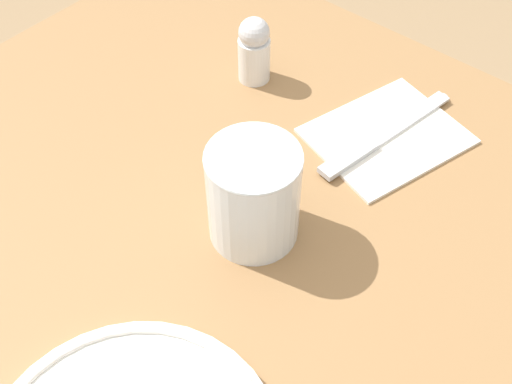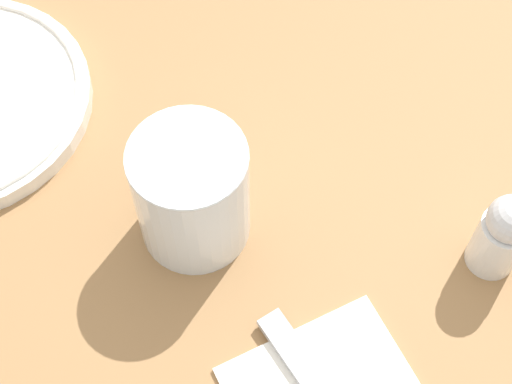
% 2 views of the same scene
% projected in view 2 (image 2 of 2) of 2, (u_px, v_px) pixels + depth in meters
% --- Properties ---
extents(dining_table, '(0.94, 0.89, 0.76)m').
position_uv_depth(dining_table, '(148.00, 214.00, 0.78)').
color(dining_table, olive).
rests_on(dining_table, ground_plane).
extents(milk_glass, '(0.09, 0.09, 0.11)m').
position_uv_depth(milk_glass, '(192.00, 196.00, 0.60)').
color(milk_glass, white).
rests_on(milk_glass, dining_table).
extents(salt_shaker, '(0.04, 0.04, 0.08)m').
position_uv_depth(salt_shaker, '(503.00, 234.00, 0.59)').
color(salt_shaker, silver).
rests_on(salt_shaker, dining_table).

